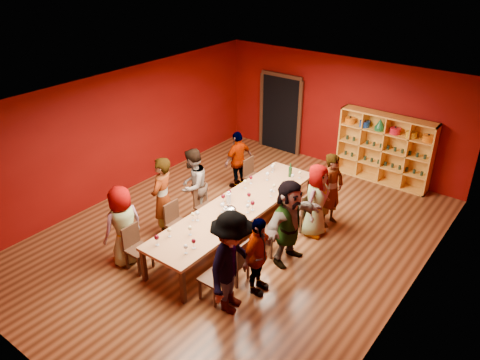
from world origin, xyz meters
name	(u,v)px	position (x,y,z in m)	size (l,w,h in m)	color
room_shell	(237,173)	(0.00, 0.00, 1.50)	(7.10, 9.10, 3.04)	#512A15
tasting_table	(237,208)	(0.00, 0.00, 0.70)	(1.10, 4.50, 0.75)	#A36C43
doorway	(281,113)	(-1.80, 4.43, 1.12)	(1.40, 0.17, 2.30)	black
shelving_unit	(385,145)	(1.40, 4.32, 0.98)	(2.40, 0.40, 1.80)	gold
chair_person_left_0	(135,245)	(-0.91, -1.98, 0.50)	(0.42, 0.42, 0.89)	black
person_left_0	(123,226)	(-1.21, -1.98, 0.82)	(0.80, 0.44, 1.63)	#5A7FBB
chair_person_left_1	(176,221)	(-0.91, -0.89, 0.50)	(0.42, 0.42, 0.89)	black
person_left_1	(163,198)	(-1.25, -0.89, 0.91)	(0.66, 0.48, 1.81)	#CD898C
chair_person_left_2	(204,203)	(-0.91, -0.02, 0.50)	(0.42, 0.42, 0.89)	black
person_left_2	(193,185)	(-1.21, -0.02, 0.84)	(0.82, 0.45, 1.69)	#6093C6
chair_person_left_4	(252,174)	(-0.91, 1.78, 0.50)	(0.42, 0.42, 0.89)	black
person_left_4	(238,160)	(-1.34, 1.78, 0.75)	(0.88, 0.40, 1.50)	pink
chair_person_right_0	(217,277)	(0.91, -1.76, 0.50)	(0.42, 0.42, 0.89)	black
person_right_0	(232,263)	(1.24, -1.76, 0.95)	(1.22, 0.50, 1.89)	#131535
chair_person_right_1	(239,260)	(0.91, -1.15, 0.50)	(0.42, 0.42, 0.89)	black
person_right_1	(257,256)	(1.32, -1.15, 0.76)	(0.88, 0.40, 1.51)	#CF8B95
chair_person_right_2	(272,232)	(0.91, -0.05, 0.50)	(0.42, 0.42, 0.89)	black
person_right_2	(289,222)	(1.27, -0.05, 0.87)	(1.62, 0.47, 1.75)	#161F3D
chair_person_right_3	(302,209)	(0.91, 1.09, 0.50)	(0.42, 0.42, 0.89)	black
person_right_3	(316,201)	(1.23, 1.09, 0.81)	(0.79, 0.43, 1.61)	beige
chair_person_right_4	(314,199)	(0.91, 1.63, 0.50)	(0.42, 0.42, 0.89)	black
person_right_4	(332,190)	(1.31, 1.63, 0.84)	(0.61, 0.45, 1.68)	#5F86C3
wine_glass_0	(248,206)	(0.33, -0.08, 0.89)	(0.08, 0.08, 0.20)	silver
wine_glass_1	(274,165)	(-0.33, 1.84, 0.89)	(0.08, 0.08, 0.19)	silver
wine_glass_2	(190,228)	(-0.05, -1.36, 0.89)	(0.08, 0.08, 0.20)	silver
wine_glass_3	(267,174)	(-0.16, 1.32, 0.90)	(0.08, 0.08, 0.20)	silver
wine_glass_4	(223,197)	(-0.30, -0.09, 0.91)	(0.09, 0.09, 0.22)	silver
wine_glass_5	(186,247)	(0.27, -1.83, 0.89)	(0.08, 0.08, 0.19)	silver
wine_glass_6	(169,230)	(-0.32, -1.64, 0.89)	(0.08, 0.08, 0.20)	silver
wine_glass_7	(271,191)	(0.33, 0.75, 0.88)	(0.07, 0.07, 0.18)	silver
wine_glass_8	(272,167)	(-0.29, 1.73, 0.89)	(0.08, 0.08, 0.19)	silver
wine_glass_9	(293,176)	(0.33, 1.61, 0.89)	(0.08, 0.08, 0.19)	silver
wine_glass_10	(300,173)	(0.37, 1.86, 0.88)	(0.07, 0.07, 0.18)	silver
wine_glass_11	(223,225)	(0.35, -0.90, 0.90)	(0.08, 0.08, 0.21)	silver
wine_glass_12	(215,226)	(0.27, -1.04, 0.89)	(0.08, 0.08, 0.20)	silver
wine_glass_13	(222,205)	(-0.09, -0.38, 0.91)	(0.09, 0.09, 0.22)	silver
wine_glass_14	(194,242)	(0.28, -1.64, 0.90)	(0.08, 0.08, 0.20)	silver
wine_glass_15	(251,178)	(-0.36, 0.97, 0.89)	(0.08, 0.08, 0.19)	silver
wine_glass_16	(229,192)	(-0.31, 0.13, 0.91)	(0.09, 0.09, 0.22)	silver
wine_glass_17	(245,182)	(-0.33, 0.71, 0.90)	(0.08, 0.08, 0.20)	silver
wine_glass_18	(197,214)	(-0.28, -0.91, 0.91)	(0.09, 0.09, 0.22)	silver
wine_glass_19	(193,215)	(-0.35, -0.96, 0.88)	(0.07, 0.07, 0.18)	silver
wine_glass_20	(274,186)	(0.26, 0.96, 0.89)	(0.08, 0.08, 0.19)	silver
wine_glass_21	(157,238)	(-0.30, -1.96, 0.91)	(0.09, 0.09, 0.22)	silver
wine_glass_22	(249,195)	(0.08, 0.29, 0.90)	(0.08, 0.08, 0.21)	silver
wine_glass_23	(253,204)	(0.35, 0.05, 0.91)	(0.09, 0.09, 0.22)	silver
spittoon_bowl	(230,210)	(0.03, -0.30, 0.81)	(0.28, 0.28, 0.15)	silver
carafe_a	(229,198)	(-0.21, -0.02, 0.87)	(0.14, 0.14, 0.27)	silver
carafe_b	(226,213)	(0.12, -0.53, 0.87)	(0.13, 0.13, 0.27)	silver
wine_bottle	(290,172)	(0.16, 1.79, 0.88)	(0.10, 0.10, 0.33)	#133517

